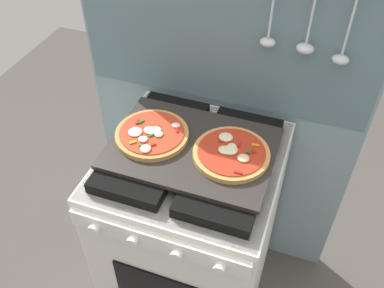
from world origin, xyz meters
The scene contains 6 objects.
ground_plane centered at (0.00, 0.00, 0.00)m, with size 4.00×4.00×0.00m, color #4C4742.
kitchen_backsplash centered at (0.00, 0.33, 0.79)m, with size 1.10×0.08×1.55m.
stove centered at (0.00, 0.00, 0.45)m, with size 0.60×0.64×0.90m.
baking_tray centered at (0.00, 0.00, 0.91)m, with size 0.54×0.38×0.02m, color #2D2826.
pizza_left centered at (-0.14, 0.00, 0.93)m, with size 0.25×0.25×0.03m.
pizza_right centered at (0.13, 0.00, 0.93)m, with size 0.25×0.25×0.03m.
Camera 1 is at (0.34, -0.95, 1.87)m, focal length 39.53 mm.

